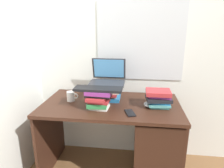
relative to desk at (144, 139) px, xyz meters
name	(u,v)px	position (x,y,z in m)	size (l,w,h in m)	color
wall_back	(116,42)	(-0.32, 0.43, 0.89)	(6.00, 0.06, 2.60)	silver
wall_left	(15,45)	(-1.22, 0.03, 0.89)	(0.05, 6.00, 2.60)	silver
desk	(144,139)	(0.00, 0.00, 0.00)	(1.30, 0.71, 0.76)	#381E14
book_stack_tall	(107,92)	(-0.37, 0.12, 0.42)	(0.25, 0.21, 0.17)	#2672B2
book_stack_keyboard_riser	(98,99)	(-0.42, -0.10, 0.44)	(0.24, 0.20, 0.17)	white
book_stack_side	(159,98)	(0.11, 0.01, 0.43)	(0.23, 0.20, 0.15)	teal
laptop	(108,77)	(-0.38, 0.18, 0.57)	(0.34, 0.28, 0.23)	#2D2D33
keyboard	(98,89)	(-0.42, -0.10, 0.53)	(0.42, 0.14, 0.02)	black
computer_mouse	(147,104)	(0.01, 0.00, 0.36)	(0.06, 0.10, 0.04)	#A5A8AD
mug	(71,96)	(-0.72, 0.04, 0.39)	(0.11, 0.07, 0.10)	white
cell_phone	(130,113)	(-0.14, -0.18, 0.35)	(0.07, 0.14, 0.01)	black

